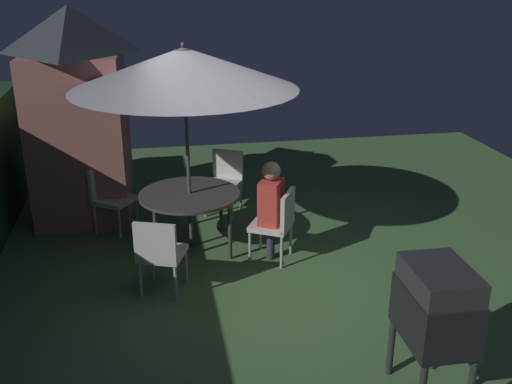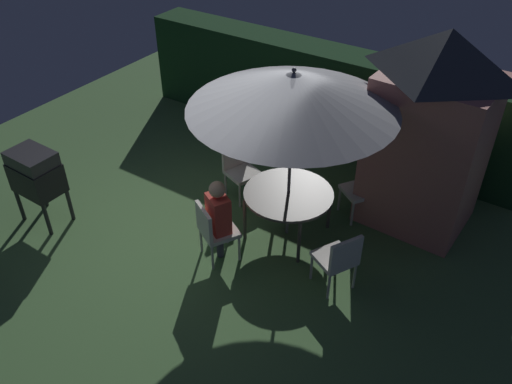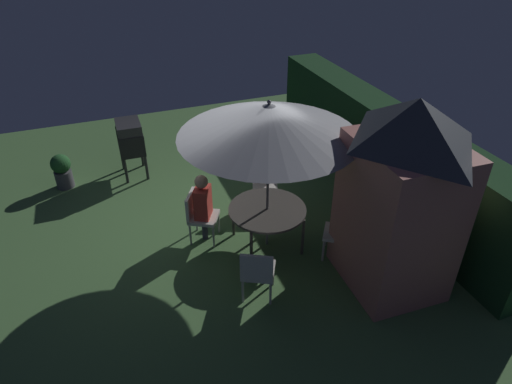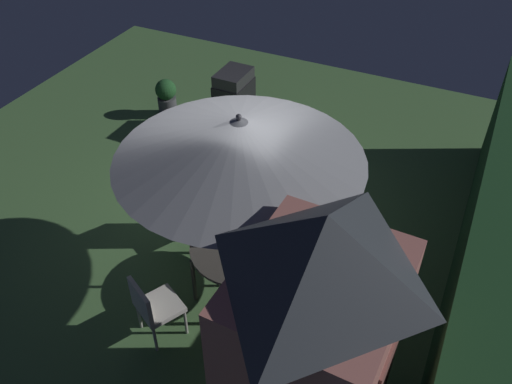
{
  "view_description": "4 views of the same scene",
  "coord_description": "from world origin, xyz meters",
  "px_view_note": "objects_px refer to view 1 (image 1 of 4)",
  "views": [
    {
      "loc": [
        -6.07,
        1.15,
        3.42
      ],
      "look_at": [
        0.31,
        -0.01,
        0.93
      ],
      "focal_mm": 41.73,
      "sensor_mm": 36.0,
      "label": 1
    },
    {
      "loc": [
        3.85,
        -4.51,
        5.14
      ],
      "look_at": [
        0.82,
        0.07,
        1.11
      ],
      "focal_mm": 37.17,
      "sensor_mm": 36.0,
      "label": 2
    },
    {
      "loc": [
        6.47,
        -1.59,
        4.93
      ],
      "look_at": [
        0.79,
        0.58,
        1.01
      ],
      "focal_mm": 31.65,
      "sensor_mm": 36.0,
      "label": 3
    },
    {
      "loc": [
        5.01,
        2.84,
        5.41
      ],
      "look_at": [
        0.11,
        0.54,
        0.91
      ],
      "focal_mm": 37.67,
      "sensor_mm": 36.0,
      "label": 4
    }
  ],
  "objects_px": {
    "person_in_red": "(271,200)",
    "bbq_grill": "(437,307)",
    "patio_umbrella": "(184,69)",
    "chair_near_shed": "(278,221)",
    "chair_toward_hedge": "(109,194)",
    "patio_table": "(190,197)",
    "garden_shed": "(78,113)",
    "chair_toward_house": "(160,251)",
    "chair_far_side": "(225,178)"
  },
  "relations": [
    {
      "from": "patio_umbrella",
      "to": "chair_near_shed",
      "type": "xyz_separation_m",
      "value": [
        -0.57,
        -1.01,
        -1.77
      ]
    },
    {
      "from": "chair_toward_hedge",
      "to": "person_in_red",
      "type": "bearing_deg",
      "value": -122.2
    },
    {
      "from": "chair_near_shed",
      "to": "chair_toward_hedge",
      "type": "bearing_deg",
      "value": 57.9
    },
    {
      "from": "garden_shed",
      "to": "person_in_red",
      "type": "relative_size",
      "value": 2.33
    },
    {
      "from": "person_in_red",
      "to": "patio_table",
      "type": "bearing_deg",
      "value": 60.75
    },
    {
      "from": "patio_umbrella",
      "to": "bbq_grill",
      "type": "relative_size",
      "value": 2.25
    },
    {
      "from": "garden_shed",
      "to": "bbq_grill",
      "type": "relative_size",
      "value": 2.45
    },
    {
      "from": "bbq_grill",
      "to": "chair_near_shed",
      "type": "height_order",
      "value": "bbq_grill"
    },
    {
      "from": "patio_table",
      "to": "person_in_red",
      "type": "bearing_deg",
      "value": -119.25
    },
    {
      "from": "bbq_grill",
      "to": "chair_toward_hedge",
      "type": "xyz_separation_m",
      "value": [
        3.92,
        2.78,
        -0.33
      ]
    },
    {
      "from": "patio_table",
      "to": "patio_umbrella",
      "type": "xyz_separation_m",
      "value": [
        -0.0,
        -0.0,
        1.61
      ]
    },
    {
      "from": "patio_table",
      "to": "person_in_red",
      "type": "xyz_separation_m",
      "value": [
        -0.53,
        -0.94,
        0.1
      ]
    },
    {
      "from": "patio_umbrella",
      "to": "chair_near_shed",
      "type": "height_order",
      "value": "patio_umbrella"
    },
    {
      "from": "chair_far_side",
      "to": "chair_toward_hedge",
      "type": "bearing_deg",
      "value": 103.1
    },
    {
      "from": "patio_table",
      "to": "chair_near_shed",
      "type": "height_order",
      "value": "chair_near_shed"
    },
    {
      "from": "bbq_grill",
      "to": "chair_toward_hedge",
      "type": "bearing_deg",
      "value": 35.33
    },
    {
      "from": "garden_shed",
      "to": "chair_near_shed",
      "type": "relative_size",
      "value": 3.26
    },
    {
      "from": "bbq_grill",
      "to": "chair_toward_hedge",
      "type": "height_order",
      "value": "bbq_grill"
    },
    {
      "from": "person_in_red",
      "to": "bbq_grill",
      "type": "bearing_deg",
      "value": -163.27
    },
    {
      "from": "bbq_grill",
      "to": "person_in_red",
      "type": "height_order",
      "value": "person_in_red"
    },
    {
      "from": "patio_umbrella",
      "to": "chair_toward_house",
      "type": "relative_size",
      "value": 3.0
    },
    {
      "from": "chair_toward_hedge",
      "to": "bbq_grill",
      "type": "bearing_deg",
      "value": -144.67
    },
    {
      "from": "patio_umbrella",
      "to": "bbq_grill",
      "type": "xyz_separation_m",
      "value": [
        -3.2,
        -1.74,
        -1.44
      ]
    },
    {
      "from": "patio_umbrella",
      "to": "chair_near_shed",
      "type": "relative_size",
      "value": 3.0
    },
    {
      "from": "chair_far_side",
      "to": "chair_toward_house",
      "type": "bearing_deg",
      "value": 155.7
    },
    {
      "from": "bbq_grill",
      "to": "garden_shed",
      "type": "bearing_deg",
      "value": 34.34
    },
    {
      "from": "bbq_grill",
      "to": "chair_far_side",
      "type": "bearing_deg",
      "value": 15.0
    },
    {
      "from": "chair_toward_house",
      "to": "chair_near_shed",
      "type": "bearing_deg",
      "value": -68.3
    },
    {
      "from": "patio_umbrella",
      "to": "person_in_red",
      "type": "relative_size",
      "value": 2.15
    },
    {
      "from": "garden_shed",
      "to": "chair_toward_house",
      "type": "relative_size",
      "value": 3.26
    },
    {
      "from": "chair_far_side",
      "to": "bbq_grill",
      "type": "bearing_deg",
      "value": -165.0
    },
    {
      "from": "patio_umbrella",
      "to": "chair_toward_hedge",
      "type": "bearing_deg",
      "value": 55.27
    },
    {
      "from": "patio_table",
      "to": "patio_umbrella",
      "type": "relative_size",
      "value": 0.47
    },
    {
      "from": "patio_table",
      "to": "chair_toward_hedge",
      "type": "xyz_separation_m",
      "value": [
        0.72,
        1.03,
        -0.16
      ]
    },
    {
      "from": "patio_table",
      "to": "bbq_grill",
      "type": "bearing_deg",
      "value": -151.44
    },
    {
      "from": "chair_near_shed",
      "to": "chair_far_side",
      "type": "xyz_separation_m",
      "value": [
        1.66,
        0.42,
        0.0
      ]
    },
    {
      "from": "bbq_grill",
      "to": "chair_far_side",
      "type": "distance_m",
      "value": 4.46
    },
    {
      "from": "garden_shed",
      "to": "chair_toward_hedge",
      "type": "xyz_separation_m",
      "value": [
        -0.69,
        -0.37,
        -0.97
      ]
    },
    {
      "from": "garden_shed",
      "to": "chair_near_shed",
      "type": "height_order",
      "value": "garden_shed"
    },
    {
      "from": "chair_toward_hedge",
      "to": "person_in_red",
      "type": "distance_m",
      "value": 2.35
    },
    {
      "from": "patio_umbrella",
      "to": "chair_far_side",
      "type": "xyz_separation_m",
      "value": [
        1.1,
        -0.59,
        -1.77
      ]
    },
    {
      "from": "garden_shed",
      "to": "chair_toward_house",
      "type": "bearing_deg",
      "value": -158.74
    },
    {
      "from": "chair_near_shed",
      "to": "patio_table",
      "type": "bearing_deg",
      "value": 60.75
    },
    {
      "from": "patio_table",
      "to": "chair_near_shed",
      "type": "bearing_deg",
      "value": -119.25
    },
    {
      "from": "patio_table",
      "to": "bbq_grill",
      "type": "distance_m",
      "value": 3.65
    },
    {
      "from": "garden_shed",
      "to": "chair_toward_house",
      "type": "distance_m",
      "value": 2.9
    },
    {
      "from": "garden_shed",
      "to": "person_in_red",
      "type": "height_order",
      "value": "garden_shed"
    },
    {
      "from": "patio_umbrella",
      "to": "chair_toward_house",
      "type": "xyz_separation_m",
      "value": [
        -1.14,
        0.42,
        -1.77
      ]
    },
    {
      "from": "chair_toward_hedge",
      "to": "chair_toward_house",
      "type": "relative_size",
      "value": 1.0
    },
    {
      "from": "chair_near_shed",
      "to": "chair_toward_house",
      "type": "xyz_separation_m",
      "value": [
        -0.57,
        1.43,
        0.0
      ]
    }
  ]
}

